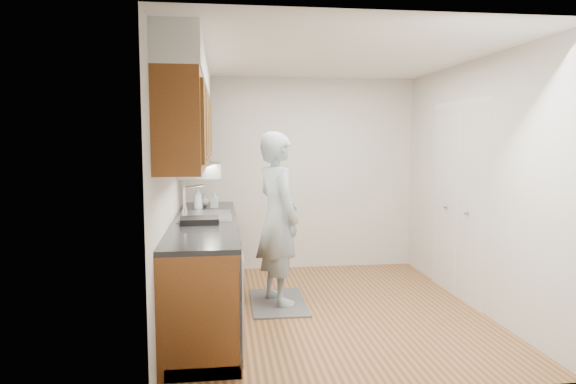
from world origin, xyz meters
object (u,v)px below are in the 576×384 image
at_px(soap_bottle_b, 214,199).
at_px(dish_rack, 199,221).
at_px(soap_bottle_a, 198,199).
at_px(soap_bottle_c, 204,200).
at_px(person, 278,207).

bearing_deg(soap_bottle_b, dish_rack, -96.29).
height_order(soap_bottle_a, soap_bottle_c, soap_bottle_a).
relative_size(person, soap_bottle_c, 13.51).
distance_m(person, soap_bottle_a, 0.92).
relative_size(person, soap_bottle_b, 10.94).
bearing_deg(dish_rack, soap_bottle_a, 90.32).
distance_m(soap_bottle_b, soap_bottle_c, 0.20).
xyz_separation_m(person, soap_bottle_b, (-0.65, 0.60, 0.01)).
xyz_separation_m(soap_bottle_b, dish_rack, (-0.12, -1.10, -0.06)).
distance_m(person, soap_bottle_c, 1.08).
relative_size(soap_bottle_a, soap_bottle_c, 1.67).
bearing_deg(dish_rack, soap_bottle_b, 80.82).
bearing_deg(soap_bottle_a, person, -26.80).
bearing_deg(person, soap_bottle_b, 27.47).
xyz_separation_m(soap_bottle_a, soap_bottle_c, (0.05, 0.34, -0.05)).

